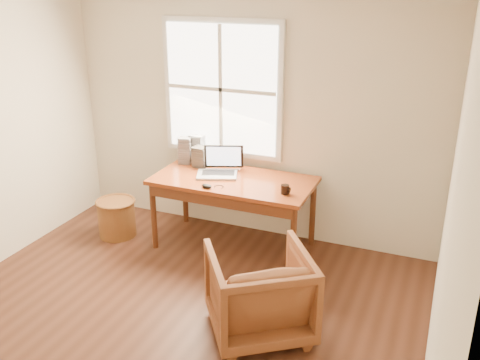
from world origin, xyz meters
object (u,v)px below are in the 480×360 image
object	(u,v)px
desk	(233,181)
armchair	(259,293)
cd_stack_a	(197,148)
coffee_mug	(285,189)
laptop	(217,161)
wicker_stool	(117,218)

from	to	relation	value
desk	armchair	world-z (taller)	desk
armchair	cd_stack_a	size ratio (longest dim) A/B	2.54
cd_stack_a	armchair	bearing A→B (deg)	-50.15
coffee_mug	cd_stack_a	xyz separation A→B (m)	(-1.16, 0.51, 0.11)
laptop	cd_stack_a	distance (m)	0.50
armchair	wicker_stool	bearing A→B (deg)	-60.84
wicker_stool	coffee_mug	size ratio (longest dim) A/B	4.53
desk	cd_stack_a	bearing A→B (deg)	149.29
desk	wicker_stool	distance (m)	1.39
armchair	cd_stack_a	bearing A→B (deg)	-84.99
laptop	coffee_mug	size ratio (longest dim) A/B	5.09
desk	cd_stack_a	distance (m)	0.68
coffee_mug	cd_stack_a	bearing A→B (deg)	175.87
laptop	wicker_stool	bearing A→B (deg)	173.26
armchair	coffee_mug	world-z (taller)	coffee_mug
desk	coffee_mug	bearing A→B (deg)	-16.18
laptop	coffee_mug	bearing A→B (deg)	-34.18
desk	coffee_mug	world-z (taller)	coffee_mug
wicker_stool	armchair	bearing A→B (deg)	-26.01
armchair	laptop	world-z (taller)	laptop
laptop	cd_stack_a	bearing A→B (deg)	119.08
wicker_stool	cd_stack_a	size ratio (longest dim) A/B	1.30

